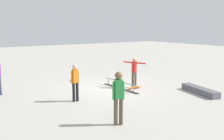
{
  "coord_description": "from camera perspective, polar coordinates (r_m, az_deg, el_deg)",
  "views": [
    {
      "loc": [
        -10.74,
        7.19,
        3.13
      ],
      "look_at": [
        -0.34,
        0.16,
        1.0
      ],
      "focal_mm": 41.87,
      "sensor_mm": 36.0,
      "label": 1
    }
  ],
  "objects": [
    {
      "name": "ground_plane",
      "position": [
        13.3,
        -0.27,
        -3.98
      ],
      "size": [
        60.0,
        60.0,
        0.0
      ],
      "primitive_type": "plane",
      "color": "#ADA89E"
    },
    {
      "name": "grind_rail",
      "position": [
        13.17,
        1.8,
        -3.36
      ],
      "size": [
        2.7,
        0.34,
        0.39
      ],
      "rotation": [
        0.0,
        0.0,
        0.04
      ],
      "color": "black",
      "rests_on": "ground_plane"
    },
    {
      "name": "skate_ledge",
      "position": [
        12.89,
        18.65,
        -4.27
      ],
      "size": [
        2.23,
        0.93,
        0.29
      ],
      "primitive_type": "cube",
      "rotation": [
        0.0,
        0.0,
        -0.22
      ],
      "color": "#595960",
      "rests_on": "ground_plane"
    },
    {
      "name": "skater_main",
      "position": [
        13.27,
        4.87,
        -0.0
      ],
      "size": [
        1.2,
        0.56,
        1.58
      ],
      "rotation": [
        0.0,
        0.0,
        0.39
      ],
      "color": "brown",
      "rests_on": "ground_plane"
    },
    {
      "name": "skateboard_main",
      "position": [
        13.24,
        5.0,
        -3.75
      ],
      "size": [
        0.28,
        0.81,
        0.09
      ],
      "rotation": [
        0.0,
        0.0,
        4.75
      ],
      "color": "orange",
      "rests_on": "ground_plane"
    },
    {
      "name": "bystander_green_shirt",
      "position": [
        8.24,
        1.43,
        -5.52
      ],
      "size": [
        0.28,
        0.39,
        1.73
      ],
      "rotation": [
        0.0,
        0.0,
        1.15
      ],
      "color": "brown",
      "rests_on": "ground_plane"
    },
    {
      "name": "bystander_orange_shirt",
      "position": [
        10.93,
        -8.04,
        -2.28
      ],
      "size": [
        0.22,
        0.36,
        1.58
      ],
      "rotation": [
        0.0,
        0.0,
        4.66
      ],
      "color": "black",
      "rests_on": "ground_plane"
    },
    {
      "name": "loose_skateboard_black",
      "position": [
        14.89,
        -8.31,
        -2.32
      ],
      "size": [
        0.82,
        0.36,
        0.09
      ],
      "rotation": [
        0.0,
        0.0,
        6.12
      ],
      "color": "black",
      "rests_on": "ground_plane"
    }
  ]
}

